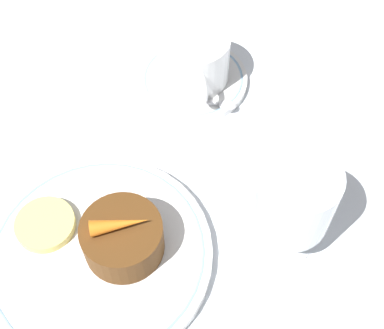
{
  "coord_description": "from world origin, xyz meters",
  "views": [
    {
      "loc": [
        0.24,
        0.02,
        0.5
      ],
      "look_at": [
        -0.07,
        0.08,
        0.04
      ],
      "focal_mm": 50.0,
      "sensor_mm": 36.0,
      "label": 1
    }
  ],
  "objects_px": {
    "coffee_cup": "(194,57)",
    "wine_glass": "(293,201)",
    "dessert_cake": "(117,236)",
    "dinner_plate": "(99,251)"
  },
  "relations": [
    {
      "from": "dinner_plate",
      "to": "coffee_cup",
      "type": "relative_size",
      "value": 2.01
    },
    {
      "from": "wine_glass",
      "to": "coffee_cup",
      "type": "bearing_deg",
      "value": -169.05
    },
    {
      "from": "dinner_plate",
      "to": "dessert_cake",
      "type": "height_order",
      "value": "dessert_cake"
    },
    {
      "from": "coffee_cup",
      "to": "wine_glass",
      "type": "height_order",
      "value": "wine_glass"
    },
    {
      "from": "dessert_cake",
      "to": "dinner_plate",
      "type": "bearing_deg",
      "value": -90.33
    },
    {
      "from": "wine_glass",
      "to": "dinner_plate",
      "type": "bearing_deg",
      "value": -96.48
    },
    {
      "from": "wine_glass",
      "to": "dessert_cake",
      "type": "distance_m",
      "value": 0.17
    },
    {
      "from": "coffee_cup",
      "to": "dessert_cake",
      "type": "bearing_deg",
      "value": -28.87
    },
    {
      "from": "dinner_plate",
      "to": "dessert_cake",
      "type": "bearing_deg",
      "value": 89.67
    },
    {
      "from": "wine_glass",
      "to": "dessert_cake",
      "type": "bearing_deg",
      "value": -97.28
    }
  ]
}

